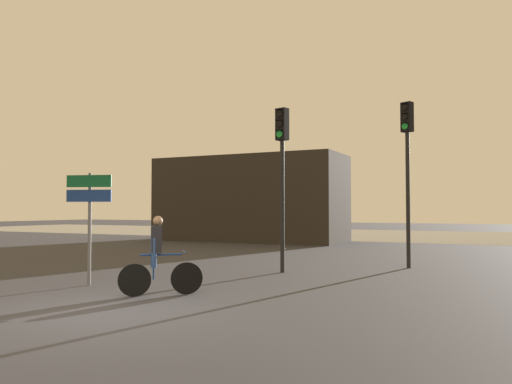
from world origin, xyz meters
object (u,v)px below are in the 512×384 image
at_px(traffic_light_far_right, 407,154).
at_px(direction_sign_post, 89,208).
at_px(cyclist, 158,255).
at_px(traffic_light_center, 282,158).
at_px(distant_building, 249,199).

height_order(traffic_light_far_right, direction_sign_post, traffic_light_far_right).
bearing_deg(cyclist, traffic_light_far_right, 110.67).
xyz_separation_m(traffic_light_far_right, traffic_light_center, (-2.98, -2.64, -0.25)).
xyz_separation_m(distant_building, traffic_light_far_right, (10.19, -9.57, 1.10)).
height_order(traffic_light_far_right, traffic_light_center, traffic_light_far_right).
height_order(distant_building, direction_sign_post, distant_building).
xyz_separation_m(traffic_light_center, cyclist, (-0.82, -4.54, -2.37)).
relative_size(distant_building, cyclist, 6.54).
xyz_separation_m(distant_building, direction_sign_post, (4.11, -16.36, -0.55)).
relative_size(traffic_light_center, direction_sign_post, 1.77).
distance_m(distant_building, cyclist, 17.99).
relative_size(distant_building, traffic_light_far_right, 2.12).
distance_m(traffic_light_center, cyclist, 5.19).
distance_m(traffic_light_far_right, cyclist, 8.54).
bearing_deg(traffic_light_center, distant_building, -47.07).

